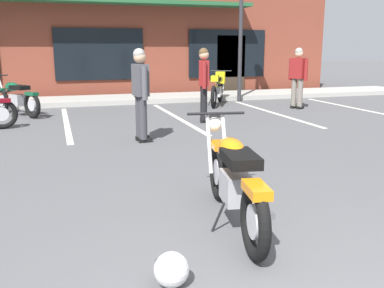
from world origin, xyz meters
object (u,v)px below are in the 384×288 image
Objects in this scene: motorcycle_foreground_classic at (233,178)px; parking_lot_lamp_post at (243,2)px; person_in_shorts_foreground at (298,74)px; person_in_black_shirt at (204,81)px; motorcycle_green_cafe_racer at (15,97)px; person_by_back_row at (141,90)px; motorcycle_black_cruiser at (218,87)px; helmet_on_pavement at (171,269)px.

parking_lot_lamp_post is at bearing 65.80° from motorcycle_foreground_classic.
parking_lot_lamp_post is at bearing 114.04° from person_in_shorts_foreground.
person_in_shorts_foreground is (3.20, 1.31, 0.00)m from person_in_black_shirt.
person_by_back_row reaches higher than motorcycle_green_cafe_racer.
person_in_shorts_foreground is (1.78, -1.53, 0.42)m from motorcycle_black_cruiser.
motorcycle_black_cruiser is at bearing -157.16° from parking_lot_lamp_post.
motorcycle_black_cruiser and motorcycle_green_cafe_racer have the same top height.
motorcycle_green_cafe_racer is at bearing 107.65° from motorcycle_foreground_classic.
motorcycle_foreground_classic and motorcycle_green_cafe_racer have the same top height.
helmet_on_pavement is at bearing -110.91° from person_in_black_shirt.
person_in_black_shirt is 4.48m from parking_lot_lamp_post.
motorcycle_green_cafe_racer is (-2.55, 8.00, 0.00)m from motorcycle_foreground_classic.
person_in_black_shirt reaches higher than motorcycle_foreground_classic.
parking_lot_lamp_post is at bearing 54.01° from person_in_black_shirt.
parking_lot_lamp_post is (4.11, 4.87, 2.05)m from person_by_back_row.
helmet_on_pavement is at bearing -132.89° from motorcycle_foreground_classic.
helmet_on_pavement is 0.06× the size of parking_lot_lamp_post.
person_by_back_row reaches higher than motorcycle_black_cruiser.
helmet_on_pavement is (-3.93, -9.42, -0.40)m from motorcycle_black_cruiser.
motorcycle_black_cruiser is at bearing 54.59° from person_by_back_row.
motorcycle_foreground_classic is at bearing -88.22° from person_by_back_row.
motorcycle_green_cafe_racer is (-5.61, -0.48, -0.07)m from motorcycle_black_cruiser.
parking_lot_lamp_post reaches higher than person_by_back_row.
person_by_back_row is at bearing 91.78° from motorcycle_foreground_classic.
motorcycle_foreground_classic is 10.05m from parking_lot_lamp_post.
motorcycle_green_cafe_racer is 7.06m from parking_lot_lamp_post.
person_in_black_shirt reaches higher than motorcycle_black_cruiser.
person_in_black_shirt is at bearing 42.93° from person_by_back_row.
person_in_shorts_foreground is 2.93m from parking_lot_lamp_post.
motorcycle_green_cafe_racer is 1.10× the size of person_in_black_shirt.
parking_lot_lamp_post reaches higher than person_in_black_shirt.
person_in_black_shirt is at bearing -29.40° from motorcycle_green_cafe_racer.
motorcycle_black_cruiser is 1.14× the size of person_in_shorts_foreground.
motorcycle_black_cruiser is 0.42× the size of parking_lot_lamp_post.
parking_lot_lamp_post is (3.98, 8.87, 2.54)m from motorcycle_foreground_classic.
person_by_back_row is at bearing -137.07° from person_in_black_shirt.
person_by_back_row is at bearing -130.16° from parking_lot_lamp_post.
motorcycle_black_cruiser is at bearing 67.33° from helmet_on_pavement.
motorcycle_green_cafe_racer is at bearing 121.18° from person_by_back_row.
motorcycle_green_cafe_racer is 9.10m from helmet_on_pavement.
person_in_shorts_foreground is (7.39, -1.05, 0.49)m from motorcycle_green_cafe_racer.
motorcycle_black_cruiser is 1.04× the size of motorcycle_green_cafe_racer.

